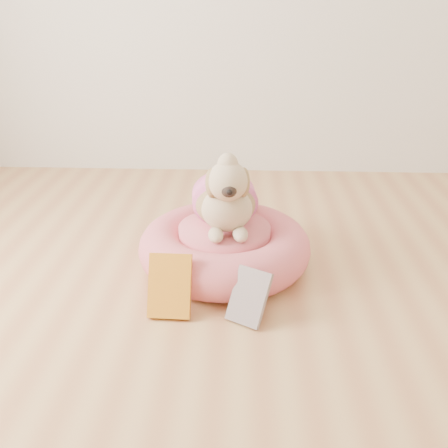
{
  "coord_description": "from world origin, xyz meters",
  "views": [
    {
      "loc": [
        0.08,
        -0.9,
        1.03
      ],
      "look_at": [
        -0.0,
        0.9,
        0.22
      ],
      "focal_mm": 40.0,
      "sensor_mm": 36.0,
      "label": 1
    }
  ],
  "objects_px": {
    "book_yellow": "(170,286)",
    "book_white": "(249,297)",
    "dog": "(225,185)",
    "pet_bed": "(225,247)"
  },
  "relations": [
    {
      "from": "dog",
      "to": "book_yellow",
      "type": "xyz_separation_m",
      "value": [
        -0.18,
        -0.37,
        -0.25
      ]
    },
    {
      "from": "book_yellow",
      "to": "book_white",
      "type": "relative_size",
      "value": 1.16
    },
    {
      "from": "book_white",
      "to": "dog",
      "type": "bearing_deg",
      "value": 133.57
    },
    {
      "from": "pet_bed",
      "to": "book_yellow",
      "type": "height_order",
      "value": "book_yellow"
    },
    {
      "from": "pet_bed",
      "to": "book_yellow",
      "type": "bearing_deg",
      "value": -117.03
    },
    {
      "from": "pet_bed",
      "to": "dog",
      "type": "distance_m",
      "value": 0.27
    },
    {
      "from": "pet_bed",
      "to": "book_white",
      "type": "relative_size",
      "value": 3.62
    },
    {
      "from": "pet_bed",
      "to": "book_yellow",
      "type": "xyz_separation_m",
      "value": [
        -0.18,
        -0.35,
        0.02
      ]
    },
    {
      "from": "dog",
      "to": "book_white",
      "type": "distance_m",
      "value": 0.49
    },
    {
      "from": "dog",
      "to": "book_white",
      "type": "bearing_deg",
      "value": -82.36
    }
  ]
}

